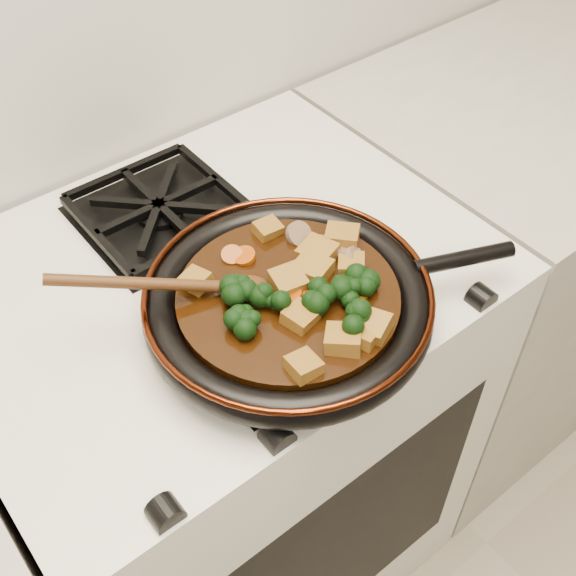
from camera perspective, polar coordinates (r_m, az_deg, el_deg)
stove at (r=1.39m, az=-4.56°, el=-11.69°), size 0.76×0.60×0.90m
burner_grate_front at (r=0.94m, az=-1.27°, el=-2.49°), size 0.23×0.23×0.03m
burner_grate_back at (r=1.11m, az=-10.12°, el=6.09°), size 0.23×0.23×0.03m
skillet at (r=0.92m, az=0.11°, el=-1.09°), size 0.48×0.37×0.05m
braising_sauce at (r=0.92m, az=-0.00°, el=-0.90°), size 0.28×0.28×0.02m
tofu_cube_0 at (r=0.85m, az=4.39°, el=-4.09°), size 0.06×0.06×0.03m
tofu_cube_1 at (r=0.83m, az=1.24°, el=-6.17°), size 0.04×0.04×0.02m
tofu_cube_2 at (r=0.87m, az=0.99°, el=-2.32°), size 0.05×0.04×0.02m
tofu_cube_3 at (r=0.86m, az=5.97°, el=-3.59°), size 0.05×0.05×0.02m
tofu_cube_4 at (r=0.92m, az=-7.31°, el=0.54°), size 0.04×0.04×0.03m
tofu_cube_5 at (r=0.97m, az=4.28°, el=4.00°), size 0.06×0.06×0.03m
tofu_cube_6 at (r=0.93m, az=1.95°, el=1.48°), size 0.05×0.06×0.02m
tofu_cube_7 at (r=0.99m, az=-1.62°, el=4.65°), size 0.04×0.03×0.02m
tofu_cube_8 at (r=0.94m, az=5.05°, el=1.78°), size 0.05×0.05×0.02m
tofu_cube_9 at (r=0.95m, az=2.37°, el=2.76°), size 0.05×0.06×0.03m
tofu_cube_10 at (r=0.91m, az=0.04°, el=0.49°), size 0.05×0.05×0.03m
tofu_cube_11 at (r=0.87m, az=6.68°, el=-3.04°), size 0.05×0.05×0.03m
broccoli_floret_0 at (r=0.87m, az=5.28°, el=-2.69°), size 0.08×0.09×0.06m
broccoli_floret_1 at (r=0.87m, az=-3.44°, el=-2.45°), size 0.07×0.07×0.06m
broccoli_floret_2 at (r=0.90m, az=4.77°, el=-0.23°), size 0.09×0.08×0.07m
broccoli_floret_3 at (r=0.89m, az=2.39°, el=-0.66°), size 0.09×0.08×0.07m
broccoli_floret_4 at (r=0.89m, az=-1.03°, el=-0.91°), size 0.08×0.08×0.07m
broccoli_floret_5 at (r=0.91m, az=5.49°, el=0.15°), size 0.08×0.09×0.07m
broccoli_floret_6 at (r=0.89m, az=-4.20°, el=-0.49°), size 0.08×0.08×0.06m
carrot_coin_0 at (r=0.95m, az=-4.44°, el=2.60°), size 0.03×0.03×0.02m
carrot_coin_1 at (r=0.95m, az=-3.48°, el=2.53°), size 0.03×0.03×0.01m
carrot_coin_2 at (r=0.91m, az=1.63°, el=0.03°), size 0.03×0.03×0.01m
carrot_coin_3 at (r=0.91m, az=5.38°, el=-0.42°), size 0.03×0.03×0.01m
carrot_coin_4 at (r=0.90m, az=0.21°, el=-0.58°), size 0.03×0.03×0.02m
mushroom_slice_0 at (r=0.98m, az=0.87°, el=4.28°), size 0.04×0.04×0.03m
mushroom_slice_1 at (r=0.95m, az=5.31°, el=2.40°), size 0.04×0.04×0.03m
mushroom_slice_2 at (r=0.97m, az=2.42°, el=3.99°), size 0.04×0.04×0.03m
mushroom_slice_3 at (r=0.96m, az=4.73°, el=2.88°), size 0.05×0.05×0.02m
mushroom_slice_4 at (r=0.87m, az=5.79°, el=-2.99°), size 0.05×0.05×0.02m
wooden_spoon at (r=0.90m, az=-7.66°, el=0.21°), size 0.15×0.09×0.24m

